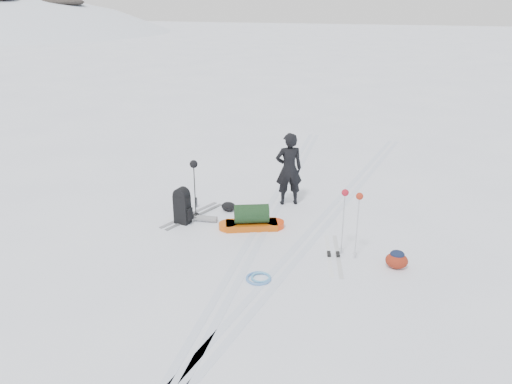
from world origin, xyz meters
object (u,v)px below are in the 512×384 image
pulk_sled (252,219)px  expedition_rucksack (185,207)px  skier (289,169)px  ski_poles_black (194,172)px

pulk_sled → expedition_rucksack: (-1.57, -0.20, 0.19)m
skier → expedition_rucksack: 2.80m
pulk_sled → expedition_rucksack: size_ratio=1.64×
skier → ski_poles_black: bearing=16.6°
skier → pulk_sled: size_ratio=1.20×
skier → pulk_sled: (-0.42, -1.69, -0.72)m
pulk_sled → expedition_rucksack: bearing=164.6°
skier → expedition_rucksack: bearing=16.9°
pulk_sled → expedition_rucksack: 1.59m
expedition_rucksack → skier: bearing=51.6°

